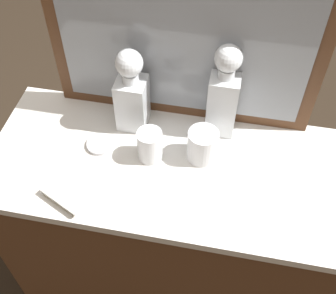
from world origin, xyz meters
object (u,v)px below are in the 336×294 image
crystal_tumbler_far_right (150,146)px  silver_brush_left (65,197)px  crystal_decanter_left (132,97)px  crystal_decanter_far_left (223,98)px  crystal_tumbler_center (202,146)px  porcelain_dish (100,144)px

crystal_tumbler_far_right → silver_brush_left: size_ratio=0.69×
crystal_decanter_left → crystal_tumbler_far_right: 0.16m
crystal_decanter_far_left → crystal_tumbler_center: (-0.04, -0.13, -0.08)m
silver_brush_left → crystal_decanter_far_left: bearing=42.5°
crystal_tumbler_center → crystal_decanter_far_left: bearing=73.3°
crystal_tumbler_center → porcelain_dish: size_ratio=1.21×
silver_brush_left → crystal_decanter_left: bearing=70.2°
crystal_tumbler_center → silver_brush_left: (-0.35, -0.23, -0.03)m
crystal_tumbler_center → silver_brush_left: size_ratio=0.69×
crystal_tumbler_center → crystal_tumbler_far_right: 0.15m
crystal_decanter_far_left → silver_brush_left: crystal_decanter_far_left is taller
crystal_tumbler_center → crystal_tumbler_far_right: same height
crystal_decanter_far_left → silver_brush_left: size_ratio=2.15×
porcelain_dish → silver_brush_left: bearing=-100.3°
crystal_decanter_left → crystal_tumbler_far_right: bearing=-56.9°
crystal_decanter_left → crystal_tumbler_center: (0.23, -0.09, -0.07)m
crystal_tumbler_center → silver_brush_left: crystal_tumbler_center is taller
silver_brush_left → crystal_tumbler_far_right: bearing=45.0°
crystal_decanter_left → crystal_tumbler_center: size_ratio=2.78×
crystal_decanter_left → silver_brush_left: crystal_decanter_left is taller
crystal_decanter_left → crystal_tumbler_far_right: (0.08, -0.12, -0.07)m
crystal_decanter_left → crystal_decanter_far_left: 0.27m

